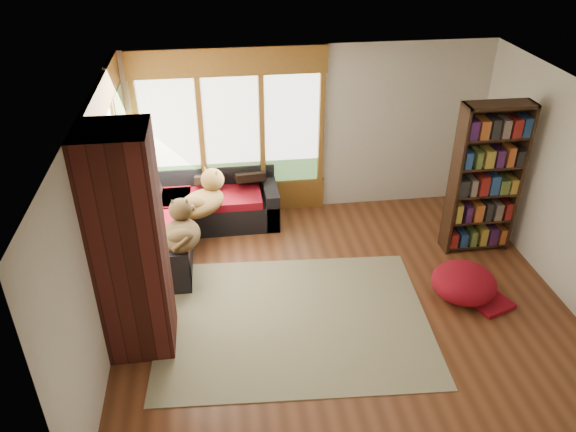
{
  "coord_description": "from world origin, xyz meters",
  "views": [
    {
      "loc": [
        -1.42,
        -5.35,
        4.53
      ],
      "look_at": [
        -0.61,
        0.62,
        0.95
      ],
      "focal_mm": 35.0,
      "sensor_mm": 36.0,
      "label": 1
    }
  ],
  "objects_px": {
    "area_rug": "(294,320)",
    "bookshelf": "(486,180)",
    "sectional_sofa": "(186,223)",
    "brick_chimney": "(129,246)",
    "dog_brindle": "(181,226)",
    "pouf": "(464,282)",
    "dog_tan": "(204,195)"
  },
  "relations": [
    {
      "from": "area_rug",
      "to": "bookshelf",
      "type": "xyz_separation_m",
      "value": [
        2.8,
        1.23,
        1.07
      ]
    },
    {
      "from": "sectional_sofa",
      "to": "brick_chimney",
      "type": "bearing_deg",
      "value": -102.88
    },
    {
      "from": "sectional_sofa",
      "to": "bookshelf",
      "type": "height_order",
      "value": "bookshelf"
    },
    {
      "from": "area_rug",
      "to": "dog_brindle",
      "type": "xyz_separation_m",
      "value": [
        -1.3,
        1.11,
        0.75
      ]
    },
    {
      "from": "bookshelf",
      "to": "dog_brindle",
      "type": "distance_m",
      "value": 4.11
    },
    {
      "from": "pouf",
      "to": "dog_tan",
      "type": "bearing_deg",
      "value": 151.57
    },
    {
      "from": "sectional_sofa",
      "to": "dog_brindle",
      "type": "xyz_separation_m",
      "value": [
        -0.01,
        -0.82,
        0.45
      ]
    },
    {
      "from": "bookshelf",
      "to": "pouf",
      "type": "xyz_separation_m",
      "value": [
        -0.62,
        -1.07,
        -0.85
      ]
    },
    {
      "from": "bookshelf",
      "to": "pouf",
      "type": "bearing_deg",
      "value": -119.86
    },
    {
      "from": "brick_chimney",
      "to": "pouf",
      "type": "xyz_separation_m",
      "value": [
        3.92,
        0.28,
        -1.07
      ]
    },
    {
      "from": "sectional_sofa",
      "to": "pouf",
      "type": "relative_size",
      "value": 2.72
    },
    {
      "from": "brick_chimney",
      "to": "area_rug",
      "type": "bearing_deg",
      "value": 3.83
    },
    {
      "from": "sectional_sofa",
      "to": "pouf",
      "type": "bearing_deg",
      "value": -27.59
    },
    {
      "from": "brick_chimney",
      "to": "pouf",
      "type": "relative_size",
      "value": 3.22
    },
    {
      "from": "area_rug",
      "to": "dog_brindle",
      "type": "relative_size",
      "value": 3.99
    },
    {
      "from": "sectional_sofa",
      "to": "bookshelf",
      "type": "distance_m",
      "value": 4.23
    },
    {
      "from": "pouf",
      "to": "dog_tan",
      "type": "xyz_separation_m",
      "value": [
        -3.19,
        1.73,
        0.55
      ]
    },
    {
      "from": "dog_tan",
      "to": "dog_brindle",
      "type": "xyz_separation_m",
      "value": [
        -0.29,
        -0.78,
        -0.02
      ]
    },
    {
      "from": "brick_chimney",
      "to": "bookshelf",
      "type": "xyz_separation_m",
      "value": [
        4.54,
        1.35,
        -0.22
      ]
    },
    {
      "from": "pouf",
      "to": "dog_brindle",
      "type": "height_order",
      "value": "dog_brindle"
    },
    {
      "from": "pouf",
      "to": "sectional_sofa",
      "type": "bearing_deg",
      "value": 153.01
    },
    {
      "from": "sectional_sofa",
      "to": "dog_tan",
      "type": "height_order",
      "value": "dog_tan"
    },
    {
      "from": "pouf",
      "to": "brick_chimney",
      "type": "bearing_deg",
      "value": -175.98
    },
    {
      "from": "sectional_sofa",
      "to": "bookshelf",
      "type": "xyz_separation_m",
      "value": [
        4.09,
        -0.7,
        0.78
      ]
    },
    {
      "from": "sectional_sofa",
      "to": "area_rug",
      "type": "distance_m",
      "value": 2.34
    },
    {
      "from": "area_rug",
      "to": "pouf",
      "type": "relative_size",
      "value": 3.98
    },
    {
      "from": "area_rug",
      "to": "dog_tan",
      "type": "bearing_deg",
      "value": 118.08
    },
    {
      "from": "sectional_sofa",
      "to": "pouf",
      "type": "xyz_separation_m",
      "value": [
        3.48,
        -1.77,
        -0.07
      ]
    },
    {
      "from": "brick_chimney",
      "to": "sectional_sofa",
      "type": "distance_m",
      "value": 2.32
    },
    {
      "from": "brick_chimney",
      "to": "pouf",
      "type": "height_order",
      "value": "brick_chimney"
    },
    {
      "from": "bookshelf",
      "to": "sectional_sofa",
      "type": "bearing_deg",
      "value": 170.31
    },
    {
      "from": "area_rug",
      "to": "dog_brindle",
      "type": "distance_m",
      "value": 1.87
    }
  ]
}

